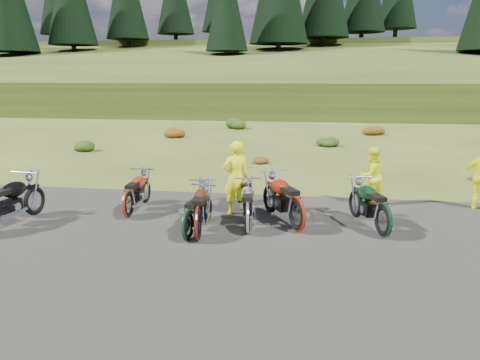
# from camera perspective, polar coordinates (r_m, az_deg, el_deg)

# --- Properties ---
(ground) EXTENTS (300.00, 300.00, 0.00)m
(ground) POSITION_cam_1_polar(r_m,az_deg,el_deg) (10.29, -1.16, -7.34)
(ground) COLOR #384717
(ground) RESTS_ON ground
(gravel_pad) EXTENTS (20.00, 12.00, 0.04)m
(gravel_pad) POSITION_cam_1_polar(r_m,az_deg,el_deg) (8.47, -3.49, -11.88)
(gravel_pad) COLOR black
(gravel_pad) RESTS_ON ground
(hill_slope) EXTENTS (300.00, 45.97, 9.37)m
(hill_slope) POSITION_cam_1_polar(r_m,az_deg,el_deg) (59.66, 7.07, 9.07)
(hill_slope) COLOR #2B3812
(hill_slope) RESTS_ON ground
(hill_plateau) EXTENTS (300.00, 90.00, 9.17)m
(hill_plateau) POSITION_cam_1_polar(r_m,az_deg,el_deg) (119.60, 7.92, 10.73)
(hill_plateau) COLOR #2B3812
(hill_plateau) RESTS_ON ground
(conifer_14) EXTENTS (5.28, 5.28, 14.00)m
(conifer_14) POSITION_cam_1_polar(r_m,az_deg,el_deg) (96.27, -26.22, 19.10)
(conifer_14) COLOR black
(conifer_14) RESTS_ON ground
(conifer_21) EXTENTS (5.28, 5.28, 14.00)m
(conifer_21) POSITION_cam_1_polar(r_m,az_deg,el_deg) (61.16, -1.66, 21.04)
(conifer_21) COLOR black
(conifer_21) RESTS_ON ground
(shrub_1) EXTENTS (1.03, 1.03, 0.61)m
(shrub_1) POSITION_cam_1_polar(r_m,az_deg,el_deg) (23.66, -18.58, 4.12)
(shrub_1) COLOR #1C370D
(shrub_1) RESTS_ON ground
(shrub_2) EXTENTS (1.30, 1.30, 0.77)m
(shrub_2) POSITION_cam_1_polar(r_m,az_deg,el_deg) (27.46, -8.13, 5.89)
(shrub_2) COLOR #6E2F0D
(shrub_2) RESTS_ON ground
(shrub_3) EXTENTS (1.56, 1.56, 0.92)m
(shrub_3) POSITION_cam_1_polar(r_m,az_deg,el_deg) (31.97, -0.37, 7.07)
(shrub_3) COLOR #1C370D
(shrub_3) RESTS_ON ground
(shrub_4) EXTENTS (0.77, 0.77, 0.45)m
(shrub_4) POSITION_cam_1_polar(r_m,az_deg,el_deg) (19.13, 2.31, 2.67)
(shrub_4) COLOR #6E2F0D
(shrub_4) RESTS_ON ground
(shrub_5) EXTENTS (1.03, 1.03, 0.61)m
(shrub_5) POSITION_cam_1_polar(r_m,az_deg,el_deg) (24.26, 10.55, 4.75)
(shrub_5) COLOR #1C370D
(shrub_5) RESTS_ON ground
(shrub_6) EXTENTS (1.30, 1.30, 0.77)m
(shrub_6) POSITION_cam_1_polar(r_m,az_deg,el_deg) (29.74, 15.87, 6.04)
(shrub_6) COLOR #6E2F0D
(shrub_6) RESTS_ON ground
(motorcycle_1) EXTENTS (0.71, 2.03, 1.06)m
(motorcycle_1) POSITION_cam_1_polar(r_m,az_deg,el_deg) (12.12, -13.39, -4.59)
(motorcycle_1) COLOR #95250A
(motorcycle_1) RESTS_ON ground
(motorcycle_2) EXTENTS (0.84, 2.00, 1.02)m
(motorcycle_2) POSITION_cam_1_polar(r_m,az_deg,el_deg) (10.28, -6.32, -7.44)
(motorcycle_2) COLOR black
(motorcycle_2) RESTS_ON ground
(motorcycle_3) EXTENTS (0.94, 2.10, 1.06)m
(motorcycle_3) POSITION_cam_1_polar(r_m,az_deg,el_deg) (10.65, 0.92, -6.63)
(motorcycle_3) COLOR #BBBBC0
(motorcycle_3) RESTS_ON ground
(motorcycle_4) EXTENTS (0.97, 2.19, 1.11)m
(motorcycle_4) POSITION_cam_1_polar(r_m,az_deg,el_deg) (10.27, -5.12, -7.43)
(motorcycle_4) COLOR #50190D
(motorcycle_4) RESTS_ON ground
(motorcycle_5) EXTENTS (1.26, 2.22, 1.10)m
(motorcycle_5) POSITION_cam_1_polar(r_m,az_deg,el_deg) (11.73, 0.85, -4.82)
(motorcycle_5) COLOR black
(motorcycle_5) RESTS_ON ground
(motorcycle_6) EXTENTS (1.78, 2.41, 1.21)m
(motorcycle_6) POSITION_cam_1_polar(r_m,az_deg,el_deg) (10.85, 6.90, -6.37)
(motorcycle_6) COLOR maroon
(motorcycle_6) RESTS_ON ground
(motorcycle_7) EXTENTS (1.39, 2.30, 1.14)m
(motorcycle_7) POSITION_cam_1_polar(r_m,az_deg,el_deg) (10.88, 16.92, -6.78)
(motorcycle_7) COLOR black
(motorcycle_7) RESTS_ON ground
(person_middle) EXTENTS (0.82, 0.70, 1.89)m
(person_middle) POSITION_cam_1_polar(r_m,az_deg,el_deg) (11.91, -0.50, 0.16)
(person_middle) COLOR #D9E50C
(person_middle) RESTS_ON ground
(person_right_a) EXTENTS (0.98, 0.92, 1.60)m
(person_right_a) POSITION_cam_1_polar(r_m,az_deg,el_deg) (13.31, 15.66, 0.37)
(person_right_a) COLOR #D9E50C
(person_right_a) RESTS_ON ground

